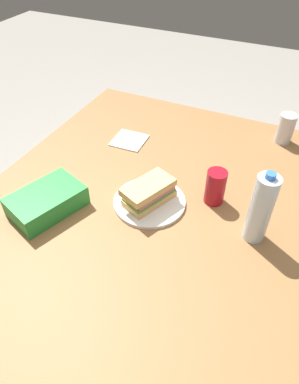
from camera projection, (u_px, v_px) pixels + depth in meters
ground_plane at (149, 322)px, 1.64m from camera, size 8.00×8.00×0.00m
dining_table at (149, 227)px, 1.20m from camera, size 1.44×1.15×0.75m
paper_plate at (150, 202)px, 1.16m from camera, size 0.24×0.24×0.01m
sandwich at (149, 192)px, 1.12m from camera, size 0.20×0.15×0.08m
soda_can_red at (215, 187)px, 1.13m from camera, size 0.07×0.07×0.12m
chip_bag at (47, 201)px, 1.12m from camera, size 0.27×0.22×0.07m
water_bottle_tall at (261, 209)px, 0.97m from camera, size 0.07×0.07×0.25m
soda_can_silver at (286, 129)px, 1.40m from camera, size 0.07×0.07×0.12m
paper_napkin at (129, 140)px, 1.44m from camera, size 0.14×0.14×0.01m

